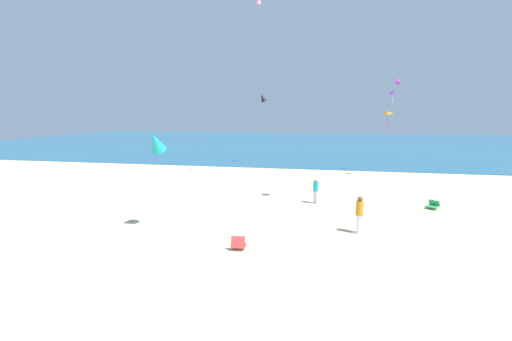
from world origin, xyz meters
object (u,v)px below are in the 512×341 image
kite_pink (259,1)px  kite_purple (393,92)px  person_0 (316,189)px  kite_magenta (398,80)px  kite_teal (156,142)px  person_2 (359,212)px  kite_black (263,98)px  beach_chair_mid_beach (239,244)px  beach_chair_far_right (433,205)px  kite_orange (388,113)px

kite_pink → kite_purple: (11.40, 4.16, -7.02)m
person_0 → kite_pink: size_ratio=1.65×
person_0 → kite_pink: bearing=72.1°
kite_magenta → kite_teal: (-14.95, -23.16, -4.59)m
kite_pink → person_2: bearing=-60.8°
person_2 → kite_black: bearing=-52.9°
beach_chair_mid_beach → kite_magenta: 28.15m
person_2 → kite_teal: bearing=24.9°
beach_chair_far_right → kite_pink: (-11.79, 7.60, 14.19)m
kite_magenta → kite_pink: kite_pink is taller
kite_teal → kite_orange: (12.92, 16.31, 1.35)m
person_0 → person_2: bearing=-117.9°
kite_purple → kite_pink: bearing=-160.0°
person_2 → kite_black: (-8.09, 20.53, 6.13)m
person_0 → kite_black: (-6.02, 15.62, 6.23)m
beach_chair_mid_beach → kite_purple: kite_purple is taller
kite_black → kite_orange: size_ratio=0.88×
beach_chair_mid_beach → person_0: 8.39m
person_2 → kite_purple: size_ratio=1.45×
beach_chair_far_right → kite_purple: 13.79m
kite_orange → beach_chair_far_right: bearing=-83.8°
kite_teal → kite_orange: size_ratio=0.96×
kite_orange → kite_pink: bearing=-168.5°
beach_chair_mid_beach → person_2: person_2 is taller
person_2 → kite_orange: bearing=-88.3°
kite_orange → person_2: bearing=-103.9°
kite_black → person_2: bearing=-68.5°
kite_magenta → kite_purple: (-1.36, -4.86, -1.42)m
person_2 → kite_teal: size_ratio=1.16×
kite_magenta → kite_orange: size_ratio=0.95×
beach_chair_far_right → kite_orange: kite_orange is taller
person_0 → kite_magenta: 20.08m
beach_chair_far_right → beach_chair_mid_beach: (-9.79, -7.94, 0.03)m
kite_teal → kite_orange: 20.85m
beach_chair_mid_beach → kite_orange: kite_orange is taller
beach_chair_mid_beach → kite_purple: bearing=-29.0°
beach_chair_mid_beach → kite_pink: bearing=3.9°
kite_pink → kite_teal: bearing=-98.8°
kite_magenta → kite_pink: size_ratio=1.56×
beach_chair_far_right → person_0: (-6.80, -0.12, 0.70)m
beach_chair_mid_beach → kite_orange: (8.73, 17.72, 5.33)m
kite_teal → kite_purple: (13.59, 18.30, 3.17)m
person_0 → kite_magenta: kite_magenta is taller
person_2 → beach_chair_mid_beach: bearing=45.5°
beach_chair_far_right → kite_teal: (-13.97, -6.53, 4.00)m
kite_magenta → kite_teal: size_ratio=0.99×
person_0 → kite_orange: kite_orange is taller
beach_chair_mid_beach → kite_pink: size_ratio=0.68×
beach_chair_mid_beach → kite_magenta: kite_magenta is taller
kite_pink → beach_chair_far_right: bearing=-32.8°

